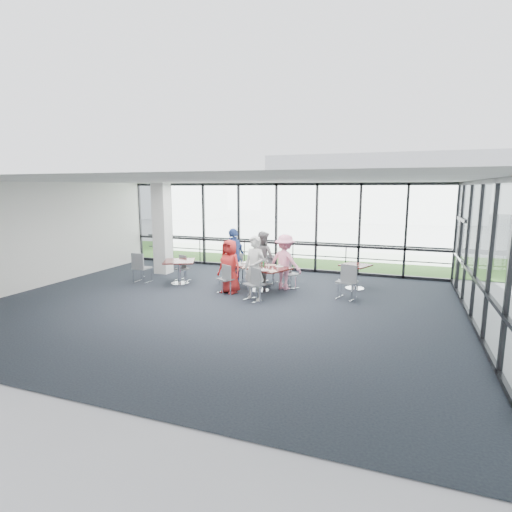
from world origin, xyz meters
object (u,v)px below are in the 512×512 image
(diner_end, at_px, (234,257))
(chair_main_end, at_px, (231,270))
(diner_near_left, at_px, (230,266))
(main_table, at_px, (260,271))
(structural_column, at_px, (162,229))
(chair_spare_r, at_px, (347,282))
(chair_main_fl, at_px, (269,270))
(diner_near_right, at_px, (255,268))
(chair_main_nr, at_px, (254,284))
(chair_spare_lb, at_px, (182,269))
(diner_far_left, at_px, (263,258))
(chair_spare_la, at_px, (142,268))
(side_table_right, at_px, (355,269))
(chair_main_fr, at_px, (290,274))
(chair_main_nl, at_px, (226,279))
(side_table_left, at_px, (179,264))
(diner_far_right, at_px, (285,262))

(diner_end, xyz_separation_m, chair_main_end, (-0.13, 0.04, -0.43))
(diner_near_left, bearing_deg, diner_end, 120.89)
(main_table, bearing_deg, structural_column, -173.57)
(chair_spare_r, bearing_deg, chair_main_fl, 175.33)
(structural_column, bearing_deg, diner_near_right, -26.59)
(chair_main_end, xyz_separation_m, chair_spare_r, (3.69, -0.53, 0.03))
(chair_main_nr, height_order, chair_spare_lb, chair_main_nr)
(diner_far_left, relative_size, chair_spare_la, 1.76)
(diner_far_left, distance_m, diner_end, 0.91)
(chair_spare_lb, bearing_deg, chair_main_end, -153.23)
(side_table_right, xyz_separation_m, diner_near_left, (-3.37, -1.71, 0.16))
(diner_far_left, bearing_deg, chair_spare_r, -169.04)
(side_table_right, bearing_deg, structural_column, 179.89)
(structural_column, height_order, chair_main_fl, structural_column)
(chair_main_nr, relative_size, chair_main_end, 1.00)
(chair_main_fr, bearing_deg, chair_spare_lb, 42.55)
(diner_far_left, height_order, chair_main_nr, diner_far_left)
(diner_near_left, distance_m, chair_main_fr, 1.91)
(diner_near_right, height_order, chair_main_end, diner_near_right)
(chair_main_end, bearing_deg, diner_near_left, 57.75)
(chair_main_fr, xyz_separation_m, chair_main_end, (-1.89, -0.16, 0.03))
(chair_spare_r, bearing_deg, chair_main_nr, -138.20)
(main_table, relative_size, chair_main_fr, 2.34)
(structural_column, relative_size, chair_spare_r, 3.27)
(diner_near_right, relative_size, chair_main_nr, 1.91)
(diner_far_left, relative_size, chair_main_fr, 1.96)
(diner_near_right, bearing_deg, chair_main_nl, 176.86)
(diner_end, bearing_deg, chair_spare_lb, -77.89)
(side_table_left, bearing_deg, structural_column, 138.08)
(main_table, distance_m, chair_main_nl, 1.03)
(diner_near_left, height_order, chair_main_fr, diner_near_left)
(chair_main_nl, bearing_deg, chair_spare_la, -155.95)
(diner_end, bearing_deg, chair_main_end, -96.68)
(chair_main_nl, bearing_deg, structural_column, -179.62)
(diner_far_right, height_order, chair_spare_la, diner_far_right)
(side_table_right, relative_size, diner_far_right, 0.60)
(main_table, relative_size, chair_main_end, 2.19)
(main_table, relative_size, side_table_right, 2.02)
(diner_far_right, distance_m, chair_main_fr, 0.45)
(main_table, bearing_deg, chair_main_nr, -55.21)
(diner_far_left, height_order, chair_main_nl, diner_far_left)
(chair_spare_la, height_order, chair_spare_lb, chair_spare_la)
(chair_main_nr, bearing_deg, chair_spare_la, -154.92)
(side_table_left, relative_size, chair_spare_r, 1.27)
(side_table_left, height_order, diner_far_right, diner_far_right)
(diner_end, xyz_separation_m, chair_main_fl, (0.96, 0.59, -0.46))
(chair_spare_la, bearing_deg, side_table_right, 14.15)
(diner_near_left, distance_m, chair_spare_r, 3.33)
(diner_near_right, distance_m, chair_main_nr, 0.44)
(diner_near_left, height_order, chair_main_fl, diner_near_left)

